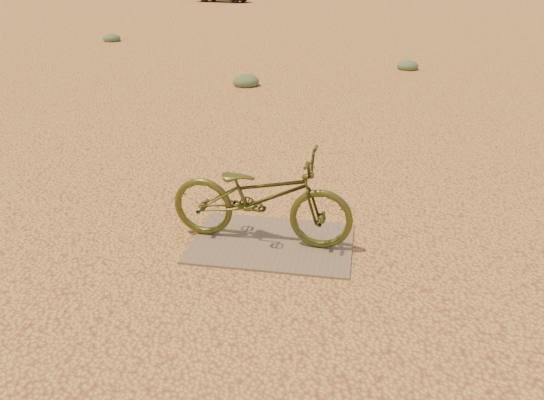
# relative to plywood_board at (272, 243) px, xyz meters

# --- Properties ---
(ground) EXTENTS (120.00, 120.00, 0.00)m
(ground) POSITION_rel_plywood_board_xyz_m (0.46, -0.23, -0.01)
(ground) COLOR #DDAB51
(ground) RESTS_ON ground
(plywood_board) EXTENTS (1.54, 1.06, 0.02)m
(plywood_board) POSITION_rel_plywood_board_xyz_m (0.00, 0.00, 0.00)
(plywood_board) COLOR brown
(plywood_board) RESTS_ON ground
(bicycle) EXTENTS (1.79, 0.71, 0.92)m
(bicycle) POSITION_rel_plywood_board_xyz_m (-0.11, 0.02, 0.47)
(bicycle) COLOR #414718
(bicycle) RESTS_ON plywood_board
(kale_a) EXTENTS (0.58, 0.58, 0.32)m
(kale_a) POSITION_rel_plywood_board_xyz_m (-1.82, 6.96, -0.01)
(kale_a) COLOR #5A764F
(kale_a) RESTS_ON ground
(kale_b) EXTENTS (0.54, 0.54, 0.29)m
(kale_b) POSITION_rel_plywood_board_xyz_m (1.79, 9.57, -0.01)
(kale_b) COLOR #5A764F
(kale_b) RESTS_ON ground
(kale_c) EXTENTS (0.59, 0.59, 0.33)m
(kale_c) POSITION_rel_plywood_board_xyz_m (-7.89, 13.07, -0.01)
(kale_c) COLOR #5A764F
(kale_c) RESTS_ON ground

